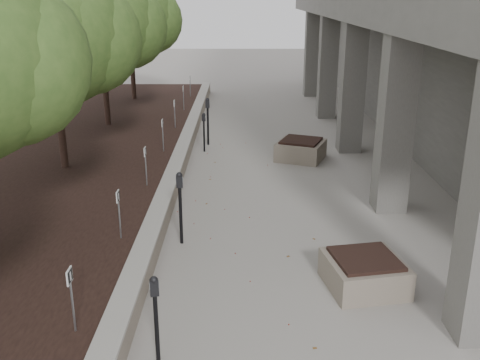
{
  "coord_description": "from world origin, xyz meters",
  "views": [
    {
      "loc": [
        -0.07,
        -5.89,
        4.81
      ],
      "look_at": [
        -0.08,
        4.78,
        1.13
      ],
      "focal_mm": 40.55,
      "sensor_mm": 36.0,
      "label": 1
    }
  ],
  "objects_px": {
    "crabapple_tree_4": "(102,46)",
    "parking_meter_3": "(180,208)",
    "parking_meter_4": "(208,121)",
    "crabapple_tree_3": "(54,64)",
    "parking_meter_2": "(156,321)",
    "planter_front": "(364,272)",
    "crabapple_tree_5": "(130,35)",
    "parking_meter_5": "(204,132)",
    "planter_back": "(301,149)"
  },
  "relations": [
    {
      "from": "crabapple_tree_4",
      "to": "parking_meter_3",
      "type": "bearing_deg",
      "value": -68.33
    },
    {
      "from": "parking_meter_3",
      "to": "parking_meter_4",
      "type": "xyz_separation_m",
      "value": [
        0.11,
        7.58,
        0.03
      ]
    },
    {
      "from": "crabapple_tree_3",
      "to": "parking_meter_2",
      "type": "xyz_separation_m",
      "value": [
        3.6,
        -7.68,
        -2.45
      ]
    },
    {
      "from": "parking_meter_3",
      "to": "planter_front",
      "type": "xyz_separation_m",
      "value": [
        3.32,
        -1.75,
        -0.47
      ]
    },
    {
      "from": "parking_meter_2",
      "to": "planter_front",
      "type": "height_order",
      "value": "parking_meter_2"
    },
    {
      "from": "crabapple_tree_5",
      "to": "parking_meter_2",
      "type": "xyz_separation_m",
      "value": [
        3.6,
        -17.68,
        -2.45
      ]
    },
    {
      "from": "parking_meter_5",
      "to": "planter_back",
      "type": "height_order",
      "value": "parking_meter_5"
    },
    {
      "from": "parking_meter_4",
      "to": "planter_back",
      "type": "relative_size",
      "value": 1.2
    },
    {
      "from": "crabapple_tree_5",
      "to": "planter_back",
      "type": "xyz_separation_m",
      "value": [
        6.56,
        -7.96,
        -2.81
      ]
    },
    {
      "from": "parking_meter_2",
      "to": "crabapple_tree_4",
      "type": "bearing_deg",
      "value": 91.8
    },
    {
      "from": "parking_meter_2",
      "to": "parking_meter_4",
      "type": "distance_m",
      "value": 11.38
    },
    {
      "from": "parking_meter_4",
      "to": "planter_back",
      "type": "distance_m",
      "value": 3.4
    },
    {
      "from": "parking_meter_2",
      "to": "parking_meter_5",
      "type": "relative_size",
      "value": 1.07
    },
    {
      "from": "crabapple_tree_5",
      "to": "planter_front",
      "type": "xyz_separation_m",
      "value": [
        6.85,
        -15.63,
        -2.83
      ]
    },
    {
      "from": "crabapple_tree_3",
      "to": "planter_front",
      "type": "distance_m",
      "value": 9.31
    },
    {
      "from": "parking_meter_2",
      "to": "crabapple_tree_5",
      "type": "bearing_deg",
      "value": 87.46
    },
    {
      "from": "crabapple_tree_4",
      "to": "parking_meter_2",
      "type": "xyz_separation_m",
      "value": [
        3.6,
        -12.68,
        -2.45
      ]
    },
    {
      "from": "crabapple_tree_4",
      "to": "planter_front",
      "type": "distance_m",
      "value": 12.96
    },
    {
      "from": "planter_front",
      "to": "planter_back",
      "type": "xyz_separation_m",
      "value": [
        -0.29,
        7.67,
        0.02
      ]
    },
    {
      "from": "crabapple_tree_3",
      "to": "crabapple_tree_4",
      "type": "bearing_deg",
      "value": 90.0
    },
    {
      "from": "parking_meter_5",
      "to": "planter_front",
      "type": "xyz_separation_m",
      "value": [
        3.29,
        -8.5,
        -0.34
      ]
    },
    {
      "from": "planter_back",
      "to": "planter_front",
      "type": "bearing_deg",
      "value": -87.82
    },
    {
      "from": "parking_meter_3",
      "to": "crabapple_tree_5",
      "type": "bearing_deg",
      "value": 98.36
    },
    {
      "from": "parking_meter_5",
      "to": "planter_front",
      "type": "distance_m",
      "value": 9.12
    },
    {
      "from": "crabapple_tree_4",
      "to": "parking_meter_2",
      "type": "bearing_deg",
      "value": -74.13
    },
    {
      "from": "parking_meter_4",
      "to": "parking_meter_5",
      "type": "distance_m",
      "value": 0.85
    },
    {
      "from": "parking_meter_5",
      "to": "planter_front",
      "type": "relative_size",
      "value": 1.01
    },
    {
      "from": "parking_meter_4",
      "to": "planter_back",
      "type": "height_order",
      "value": "parking_meter_4"
    },
    {
      "from": "parking_meter_2",
      "to": "parking_meter_5",
      "type": "height_order",
      "value": "parking_meter_2"
    },
    {
      "from": "crabapple_tree_3",
      "to": "parking_meter_3",
      "type": "relative_size",
      "value": 3.58
    },
    {
      "from": "parking_meter_3",
      "to": "planter_back",
      "type": "xyz_separation_m",
      "value": [
        3.03,
        5.92,
        -0.45
      ]
    },
    {
      "from": "crabapple_tree_4",
      "to": "parking_meter_3",
      "type": "relative_size",
      "value": 3.58
    },
    {
      "from": "parking_meter_5",
      "to": "parking_meter_3",
      "type": "bearing_deg",
      "value": -79.63
    },
    {
      "from": "crabapple_tree_4",
      "to": "parking_meter_4",
      "type": "bearing_deg",
      "value": -19.64
    },
    {
      "from": "parking_meter_2",
      "to": "parking_meter_5",
      "type": "xyz_separation_m",
      "value": [
        -0.04,
        10.54,
        -0.04
      ]
    },
    {
      "from": "parking_meter_2",
      "to": "planter_back",
      "type": "xyz_separation_m",
      "value": [
        2.96,
        9.71,
        -0.37
      ]
    },
    {
      "from": "crabapple_tree_3",
      "to": "planter_front",
      "type": "xyz_separation_m",
      "value": [
        6.85,
        -5.63,
        -2.83
      ]
    },
    {
      "from": "parking_meter_5",
      "to": "planter_back",
      "type": "xyz_separation_m",
      "value": [
        3.0,
        -0.83,
        -0.32
      ]
    },
    {
      "from": "planter_back",
      "to": "parking_meter_2",
      "type": "bearing_deg",
      "value": -106.93
    },
    {
      "from": "crabapple_tree_5",
      "to": "parking_meter_5",
      "type": "bearing_deg",
      "value": -63.47
    },
    {
      "from": "parking_meter_2",
      "to": "parking_meter_5",
      "type": "distance_m",
      "value": 10.55
    },
    {
      "from": "planter_front",
      "to": "planter_back",
      "type": "relative_size",
      "value": 0.94
    },
    {
      "from": "planter_front",
      "to": "planter_back",
      "type": "bearing_deg",
      "value": 92.18
    },
    {
      "from": "crabapple_tree_5",
      "to": "parking_meter_4",
      "type": "height_order",
      "value": "crabapple_tree_5"
    },
    {
      "from": "crabapple_tree_3",
      "to": "crabapple_tree_5",
      "type": "xyz_separation_m",
      "value": [
        0.0,
        10.0,
        0.0
      ]
    },
    {
      "from": "crabapple_tree_3",
      "to": "parking_meter_3",
      "type": "distance_m",
      "value": 5.75
    },
    {
      "from": "parking_meter_4",
      "to": "parking_meter_5",
      "type": "xyz_separation_m",
      "value": [
        -0.08,
        -0.83,
        -0.16
      ]
    },
    {
      "from": "crabapple_tree_5",
      "to": "parking_meter_5",
      "type": "distance_m",
      "value": 8.35
    },
    {
      "from": "crabapple_tree_3",
      "to": "crabapple_tree_5",
      "type": "relative_size",
      "value": 1.0
    },
    {
      "from": "crabapple_tree_4",
      "to": "planter_front",
      "type": "xyz_separation_m",
      "value": [
        6.85,
        -10.63,
        -2.83
      ]
    }
  ]
}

